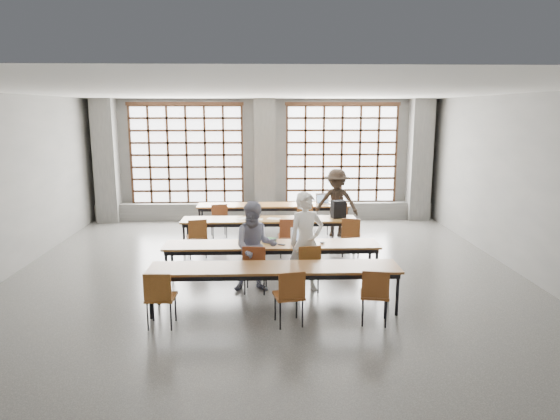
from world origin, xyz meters
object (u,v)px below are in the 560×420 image
(student_back, at_px, (336,203))
(mouse, at_px, (323,242))
(chair_back_mid, at_px, (305,216))
(green_box, at_px, (269,240))
(chair_mid_right, at_px, (351,233))
(laptop_back, at_px, (323,201))
(desk_row_a, at_px, (273,207))
(phone, at_px, (282,245))
(desk_row_d, at_px, (274,271))
(chair_mid_centre, at_px, (288,233))
(red_pouch, at_px, (161,294))
(chair_near_mid, at_px, (290,292))
(desk_row_b, at_px, (269,221))
(student_female, at_px, (255,247))
(chair_near_right, at_px, (375,291))
(chair_front_left, at_px, (255,264))
(chair_front_right, at_px, (308,263))
(backpack, at_px, (338,209))
(chair_near_left, at_px, (160,294))
(plastic_bag, at_px, (307,198))
(chair_back_left, at_px, (219,217))
(chair_mid_left, at_px, (197,234))
(desk_row_c, at_px, (272,247))
(laptop_front, at_px, (301,239))
(chair_back_right, at_px, (338,216))
(student_male, at_px, (306,242))

(student_back, xyz_separation_m, mouse, (-0.77, -3.46, -0.11))
(chair_back_mid, distance_m, green_box, 3.38)
(chair_mid_right, height_order, laptop_back, laptop_back)
(desk_row_a, distance_m, chair_mid_right, 2.91)
(phone, bearing_deg, desk_row_d, -97.30)
(chair_back_mid, bearing_deg, chair_mid_centre, -106.44)
(red_pouch, bearing_deg, chair_near_mid, -2.32)
(chair_mid_centre, bearing_deg, desk_row_b, 122.61)
(chair_mid_centre, height_order, student_female, student_female)
(student_female, bearing_deg, chair_near_right, -42.95)
(chair_front_left, bearing_deg, chair_mid_centre, 72.24)
(student_back, bearing_deg, chair_back_mid, -155.42)
(mouse, height_order, green_box, green_box)
(chair_near_right, height_order, red_pouch, chair_near_right)
(chair_front_right, xyz_separation_m, backpack, (0.97, 2.85, 0.39))
(chair_near_left, xyz_separation_m, plastic_bag, (2.71, 6.01, 0.34))
(laptop_back, relative_size, red_pouch, 2.12)
(laptop_back, bearing_deg, green_box, -110.75)
(chair_back_left, distance_m, red_pouch, 5.27)
(chair_mid_right, bearing_deg, chair_back_mid, 115.95)
(chair_back_left, height_order, laptop_back, laptop_back)
(laptop_back, distance_m, backpack, 1.83)
(chair_mid_left, xyz_separation_m, red_pouch, (-0.09, -3.49, -0.04))
(chair_mid_right, bearing_deg, chair_mid_centre, -179.92)
(chair_near_left, bearing_deg, desk_row_c, 50.13)
(laptop_front, height_order, plastic_bag, plastic_bag)
(desk_row_c, distance_m, laptop_back, 4.30)
(chair_mid_left, bearing_deg, desk_row_c, -44.17)
(desk_row_d, xyz_separation_m, student_back, (1.70, 4.83, 0.19))
(desk_row_a, bearing_deg, backpack, -49.49)
(chair_mid_right, bearing_deg, chair_back_right, 90.83)
(laptop_back, bearing_deg, desk_row_d, -104.82)
(student_male, bearing_deg, chair_mid_centre, 76.38)
(student_male, height_order, student_female, student_male)
(desk_row_c, height_order, green_box, green_box)
(chair_near_left, height_order, student_male, student_male)
(chair_mid_left, height_order, chair_front_left, same)
(chair_near_left, bearing_deg, chair_mid_right, 45.92)
(plastic_bag, bearing_deg, desk_row_b, -119.65)
(chair_front_right, height_order, chair_near_right, same)
(chair_back_left, bearing_deg, laptop_front, -60.49)
(desk_row_a, bearing_deg, chair_front_right, -83.77)
(chair_front_right, bearing_deg, desk_row_b, 102.71)
(desk_row_b, xyz_separation_m, chair_near_left, (-1.67, -4.20, -0.13))
(chair_back_right, bearing_deg, chair_mid_right, -89.17)
(desk_row_d, height_order, phone, phone)
(mouse, height_order, backpack, backpack)
(desk_row_c, bearing_deg, laptop_front, 11.34)
(chair_back_right, relative_size, chair_near_right, 1.00)
(desk_row_a, xyz_separation_m, chair_near_left, (-1.81, -5.96, -0.13))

